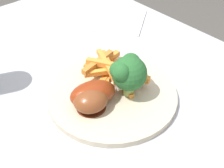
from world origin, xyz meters
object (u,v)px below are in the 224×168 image
carrot_fries_pile (110,69)px  chicken_drumstick_near (92,98)px  dining_table (96,137)px  chicken_drumstick_far (95,93)px  broccoli_floret_front (128,72)px  dinner_plate (112,94)px

carrot_fries_pile → chicken_drumstick_near: chicken_drumstick_near is taller
dining_table → chicken_drumstick_far: chicken_drumstick_far is taller
dining_table → chicken_drumstick_far: 0.17m
dining_table → broccoli_floret_front: (0.05, 0.04, 0.19)m
dining_table → carrot_fries_pile: size_ratio=7.22×
broccoli_floret_front → carrot_fries_pile: 0.07m
carrot_fries_pile → chicken_drumstick_far: chicken_drumstick_far is taller
dining_table → chicken_drumstick_far: size_ratio=6.89×
broccoli_floret_front → chicken_drumstick_far: size_ratio=0.59×
broccoli_floret_front → chicken_drumstick_near: bearing=-102.6°
dinner_plate → broccoli_floret_front: (0.02, 0.02, 0.06)m
dinner_plate → broccoli_floret_front: size_ratio=3.04×
dining_table → carrot_fries_pile: carrot_fries_pile is taller
chicken_drumstick_near → chicken_drumstick_far: 0.01m
chicken_drumstick_near → dinner_plate: bearing=96.3°
dining_table → broccoli_floret_front: broccoli_floret_front is taller
chicken_drumstick_near → chicken_drumstick_far: chicken_drumstick_far is taller
dinner_plate → chicken_drumstick_near: bearing=-83.7°
carrot_fries_pile → dining_table: bearing=-82.0°
broccoli_floret_front → chicken_drumstick_near: size_ratio=0.73×
chicken_drumstick_near → broccoli_floret_front: bearing=77.4°
broccoli_floret_front → carrot_fries_pile: bearing=170.5°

